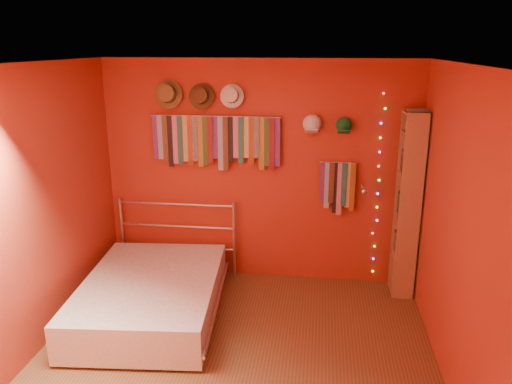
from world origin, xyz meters
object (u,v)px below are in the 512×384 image
at_px(reading_lamp, 364,191).
at_px(bed, 151,296).
at_px(bookshelf, 412,204).
at_px(tie_rack, 215,140).

xyz_separation_m(reading_lamp, bed, (-2.10, -0.84, -0.94)).
bearing_deg(bookshelf, tie_rack, 175.84).
relative_size(tie_rack, bed, 0.74).
distance_m(reading_lamp, bookshelf, 0.53).
bearing_deg(bookshelf, bed, -162.04).
distance_m(tie_rack, reading_lamp, 1.70).
height_order(tie_rack, reading_lamp, tie_rack).
bearing_deg(reading_lamp, bed, -158.22).
xyz_separation_m(tie_rack, bookshelf, (2.13, -0.15, -0.61)).
distance_m(reading_lamp, bed, 2.45).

